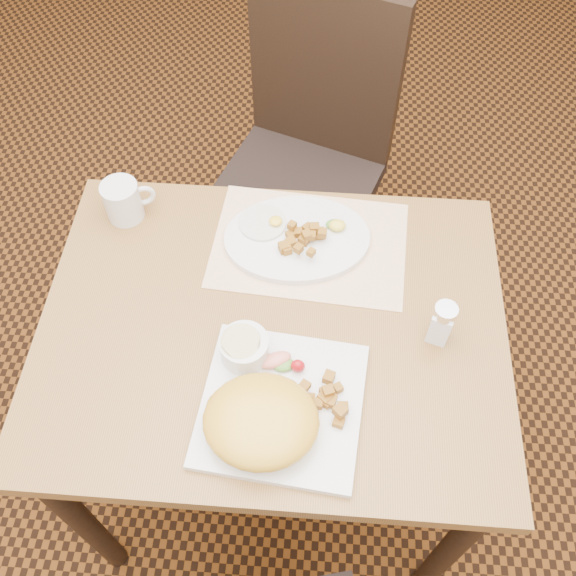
{
  "coord_description": "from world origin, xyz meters",
  "views": [
    {
      "loc": [
        0.08,
        -0.63,
        1.81
      ],
      "look_at": [
        0.03,
        0.04,
        0.82
      ],
      "focal_mm": 40.0,
      "sensor_mm": 36.0,
      "label": 1
    }
  ],
  "objects_px": {
    "coffee_mug": "(124,201)",
    "table": "(273,351)",
    "salt_shaker": "(442,323)",
    "chair_far": "(306,149)",
    "plate_oval": "(297,239)",
    "plate_square": "(282,405)"
  },
  "relations": [
    {
      "from": "coffee_mug",
      "to": "table",
      "type": "bearing_deg",
      "value": -36.92
    },
    {
      "from": "table",
      "to": "salt_shaker",
      "type": "height_order",
      "value": "salt_shaker"
    },
    {
      "from": "salt_shaker",
      "to": "chair_far",
      "type": "bearing_deg",
      "value": 111.78
    },
    {
      "from": "table",
      "to": "plate_oval",
      "type": "relative_size",
      "value": 2.96
    },
    {
      "from": "chair_far",
      "to": "plate_square",
      "type": "height_order",
      "value": "chair_far"
    },
    {
      "from": "coffee_mug",
      "to": "salt_shaker",
      "type": "bearing_deg",
      "value": -21.64
    },
    {
      "from": "chair_far",
      "to": "salt_shaker",
      "type": "relative_size",
      "value": 9.7
    },
    {
      "from": "chair_far",
      "to": "plate_square",
      "type": "xyz_separation_m",
      "value": [
        0.0,
        -0.87,
        0.22
      ]
    },
    {
      "from": "table",
      "to": "chair_far",
      "type": "distance_m",
      "value": 0.71
    },
    {
      "from": "chair_far",
      "to": "salt_shaker",
      "type": "height_order",
      "value": "chair_far"
    },
    {
      "from": "table",
      "to": "plate_oval",
      "type": "xyz_separation_m",
      "value": [
        0.03,
        0.2,
        0.12
      ]
    },
    {
      "from": "plate_square",
      "to": "chair_far",
      "type": "bearing_deg",
      "value": 90.08
    },
    {
      "from": "plate_oval",
      "to": "salt_shaker",
      "type": "xyz_separation_m",
      "value": [
        0.28,
        -0.21,
        0.04
      ]
    },
    {
      "from": "plate_square",
      "to": "coffee_mug",
      "type": "bearing_deg",
      "value": 131.06
    },
    {
      "from": "chair_far",
      "to": "table",
      "type": "bearing_deg",
      "value": 107.11
    },
    {
      "from": "table",
      "to": "plate_square",
      "type": "relative_size",
      "value": 3.21
    },
    {
      "from": "table",
      "to": "plate_square",
      "type": "xyz_separation_m",
      "value": [
        0.03,
        -0.17,
        0.12
      ]
    },
    {
      "from": "chair_far",
      "to": "coffee_mug",
      "type": "relative_size",
      "value": 9.03
    },
    {
      "from": "plate_square",
      "to": "salt_shaker",
      "type": "distance_m",
      "value": 0.33
    },
    {
      "from": "chair_far",
      "to": "plate_oval",
      "type": "height_order",
      "value": "chair_far"
    },
    {
      "from": "chair_far",
      "to": "plate_oval",
      "type": "relative_size",
      "value": 3.19
    },
    {
      "from": "table",
      "to": "chair_far",
      "type": "relative_size",
      "value": 0.93
    }
  ]
}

